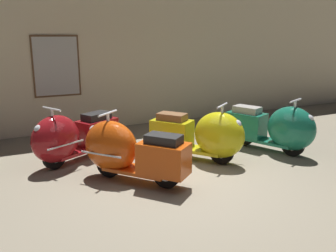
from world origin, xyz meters
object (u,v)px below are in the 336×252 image
scooter_2 (204,135)px  scooter_0 (69,137)px  scooter_1 (126,151)px  scooter_3 (277,128)px

scooter_2 → scooter_0: bearing=-149.7°
scooter_2 → scooter_1: bearing=-118.2°
scooter_3 → scooter_0: bearing=-130.1°
scooter_1 → scooter_0: bearing=-10.1°
scooter_1 → scooter_2: same height
scooter_0 → scooter_3: (3.84, -1.11, 0.01)m
scooter_2 → scooter_3: (1.56, -0.18, 0.00)m
scooter_0 → scooter_1: (0.67, -1.20, 0.00)m
scooter_0 → scooter_2: (2.28, -0.93, 0.00)m
scooter_3 → scooter_2: bearing=-120.5°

